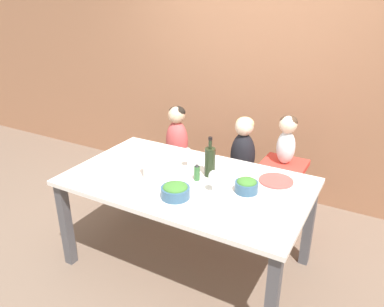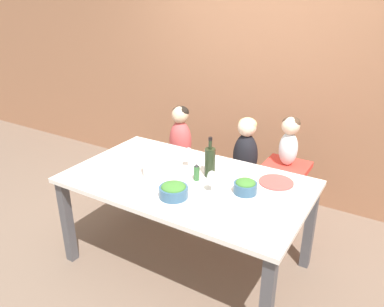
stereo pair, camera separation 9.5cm
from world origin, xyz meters
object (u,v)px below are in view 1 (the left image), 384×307
Objects in this scene: wine_glass_far at (188,154)px; chair_right_highchair at (282,178)px; dinner_plate_front_left at (108,178)px; dinner_plate_back_right at (276,181)px; person_child_left at (177,134)px; wine_bottle at (210,161)px; chair_far_center at (241,183)px; person_baby_right at (287,137)px; chair_far_left at (177,167)px; salad_bowl_large at (175,191)px; paper_towel_roll at (151,164)px; wine_glass_near at (213,177)px; dinner_plate_back_left at (160,152)px; dinner_plate_front_right at (233,210)px; salad_bowl_small at (247,185)px; person_child_center at (243,147)px.

chair_right_highchair is at bearing 43.97° from wine_glass_far.
dinner_plate_front_left is 1.23m from dinner_plate_back_right.
person_child_left is 0.93m from wine_bottle.
dinner_plate_front_left is at bearing -121.57° from chair_far_center.
person_baby_right reaches higher than chair_right_highchair.
chair_far_left is 2.39× the size of salad_bowl_large.
wine_bottle is (-0.01, -0.63, 0.47)m from chair_far_center.
wine_bottle is at bearing -162.48° from dinner_plate_back_right.
dinner_plate_back_right is (0.52, 0.55, -0.04)m from salad_bowl_large.
paper_towel_roll is at bearing -112.80° from chair_far_center.
paper_towel_roll is at bearing -115.16° from wine_glass_far.
wine_glass_near is at bearing 14.72° from dinner_plate_front_left.
dinner_plate_back_left is (-0.50, 0.58, -0.04)m from salad_bowl_large.
chair_far_left is 1.90× the size of dinner_plate_front_right.
salad_bowl_large is at bearing -113.26° from chair_right_highchair.
dinner_plate_front_right is (0.91, -0.55, 0.00)m from dinner_plate_back_left.
wine_glass_near is at bearing -37.19° from wine_glass_far.
wine_glass_near is 0.83× the size of salad_bowl_large.
person_child_left is at bearing 179.94° from chair_right_highchair.
salad_bowl_large is 0.41m from dinner_plate_front_right.
chair_far_left is 1.90× the size of dinner_plate_back_left.
salad_bowl_large is 0.79× the size of dinner_plate_back_left.
paper_towel_roll reaches higher than salad_bowl_small.
person_child_center is 3.46× the size of salad_bowl_small.
person_baby_right is (0.37, 0.00, 0.17)m from person_child_center.
chair_far_center is 0.84× the size of person_child_left.
paper_towel_roll is at bearing -130.22° from chair_right_highchair.
chair_far_center is at bearing 58.43° from dinner_plate_front_left.
wine_glass_near is at bearing -82.08° from chair_far_center.
salad_bowl_small is (-0.06, -0.74, -0.12)m from person_baby_right.
dinner_plate_back_left is at bearing -141.58° from person_child_center.
person_child_center is 1.06m from dinner_plate_front_right.
dinner_plate_front_left is (-0.96, -0.31, -0.04)m from salad_bowl_small.
person_baby_right is at bearing 25.67° from dinner_plate_back_left.
chair_far_left is at bearing 180.00° from chair_far_center.
person_child_center reaches higher than chair_far_center.
chair_right_highchair is 0.78m from salad_bowl_small.
person_child_left is at bearing 92.24° from dinner_plate_front_left.
person_child_left reaches higher than dinner_plate_front_right.
wine_glass_near reaches higher than salad_bowl_small.
dinner_plate_back_right is (0.82, 0.39, -0.11)m from paper_towel_roll.
dinner_plate_front_right is (-0.04, -1.01, -0.17)m from person_baby_right.
wine_bottle is 1.24× the size of dinner_plate_front_left.
salad_bowl_large is at bearing -142.19° from salad_bowl_small.
dinner_plate_front_left is at bearing -87.76° from chair_far_left.
dinner_plate_back_right is at bearing 77.65° from dinner_plate_front_right.
chair_far_left is 1.26m from wine_glass_near.
dinner_plate_front_left is 1.00× the size of dinner_plate_back_left.
person_baby_right reaches higher than dinner_plate_back_right.
paper_towel_roll is 0.73m from dinner_plate_front_right.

